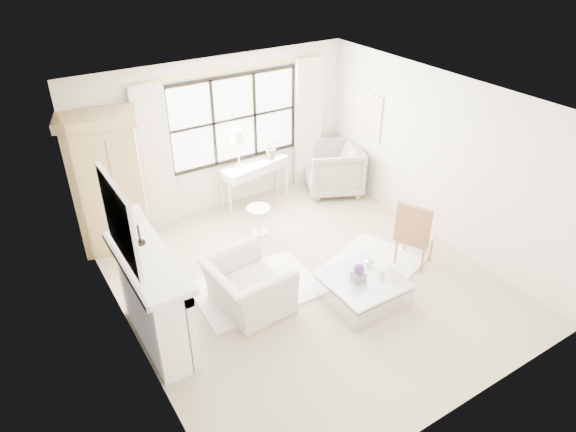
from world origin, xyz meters
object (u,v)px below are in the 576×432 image
(armoire, at_px, (109,183))
(console_table, at_px, (255,182))
(club_armchair, at_px, (247,286))
(coffee_table, at_px, (362,290))

(armoire, xyz_separation_m, console_table, (2.58, 0.11, -0.74))
(armoire, height_order, club_armchair, armoire)
(armoire, relative_size, console_table, 1.64)
(armoire, xyz_separation_m, club_armchair, (1.04, -2.44, -0.78))
(armoire, relative_size, coffee_table, 2.23)
(armoire, distance_m, coffee_table, 4.12)
(console_table, relative_size, coffee_table, 1.36)
(club_armchair, relative_size, coffee_table, 1.09)
(armoire, distance_m, club_armchair, 2.76)
(coffee_table, bearing_deg, club_armchair, 152.34)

